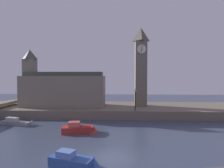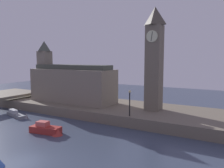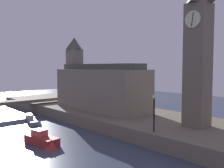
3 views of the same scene
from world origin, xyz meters
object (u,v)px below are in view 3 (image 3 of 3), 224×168
(clock_tower, at_px, (198,51))
(boat_cruiser_grey, at_px, (33,120))
(parliament_hall, at_px, (98,86))
(boat_dinghy_red, at_px, (44,140))
(streetlamp, at_px, (154,109))

(clock_tower, xyz_separation_m, boat_cruiser_grey, (-19.30, -9.48, -9.08))
(parliament_hall, relative_size, boat_dinghy_red, 3.30)
(clock_tower, xyz_separation_m, streetlamp, (-1.51, -5.24, -5.68))
(parliament_hall, xyz_separation_m, streetlamp, (14.17, -4.46, -1.15))
(parliament_hall, distance_m, streetlamp, 14.90)
(streetlamp, height_order, boat_cruiser_grey, streetlamp)
(clock_tower, relative_size, parliament_hall, 0.97)
(boat_cruiser_grey, distance_m, boat_dinghy_red, 10.74)
(streetlamp, bearing_deg, boat_cruiser_grey, -166.61)
(parliament_hall, height_order, boat_dinghy_red, parliament_hall)
(clock_tower, bearing_deg, boat_dinghy_red, -125.20)
(parliament_hall, relative_size, boat_cruiser_grey, 2.88)
(boat_cruiser_grey, relative_size, boat_dinghy_red, 1.15)
(clock_tower, xyz_separation_m, boat_dinghy_red, (-9.14, -12.95, -8.93))
(boat_dinghy_red, bearing_deg, clock_tower, 54.80)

